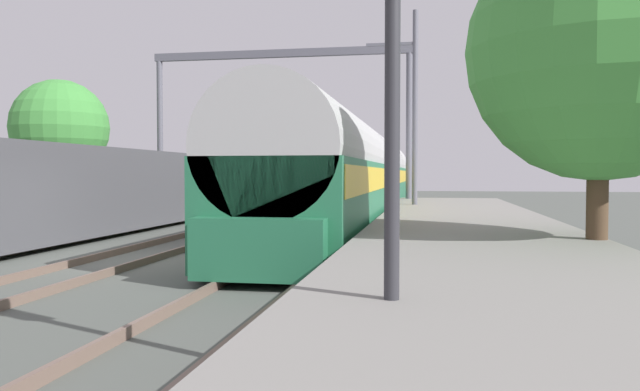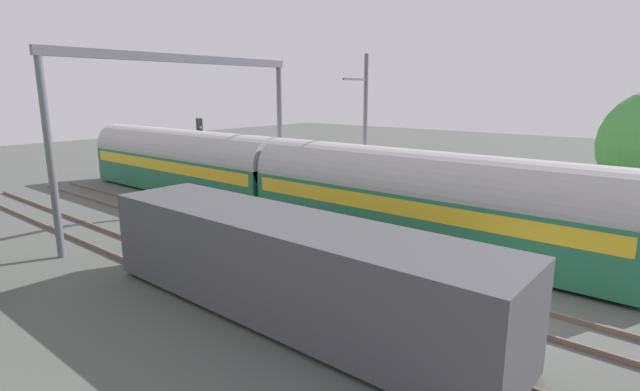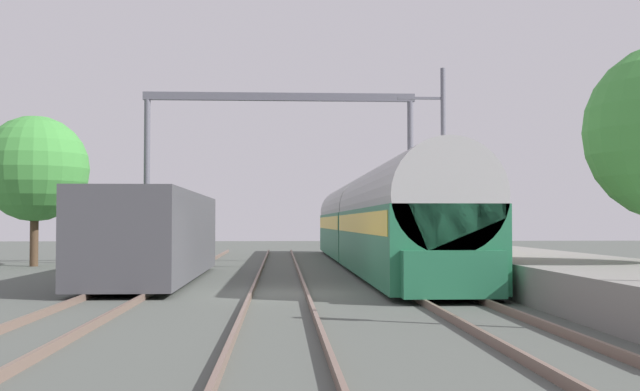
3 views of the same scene
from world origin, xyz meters
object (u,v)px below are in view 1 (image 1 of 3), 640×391
object	(u,v)px
railway_signal_near	(392,60)
catenary_gantry	(280,97)
freight_car	(85,191)
railway_signal_far	(412,158)
person_crossing	(387,198)
passenger_train	(361,175)

from	to	relation	value
railway_signal_near	catenary_gantry	world-z (taller)	catenary_gantry
freight_car	railway_signal_far	size ratio (longest dim) A/B	2.87
railway_signal_near	railway_signal_far	world-z (taller)	railway_signal_near
person_crossing	railway_signal_near	xyz separation A→B (m)	(1.40, -20.03, 2.02)
person_crossing	railway_signal_near	world-z (taller)	railway_signal_near
freight_car	catenary_gantry	world-z (taller)	catenary_gantry
passenger_train	freight_car	xyz separation A→B (m)	(-8.06, -8.41, -0.50)
freight_car	person_crossing	size ratio (longest dim) A/B	7.51
passenger_train	railway_signal_near	world-z (taller)	railway_signal_near
passenger_train	person_crossing	world-z (taller)	passenger_train
person_crossing	catenary_gantry	bearing A→B (deg)	40.98
freight_car	person_crossing	bearing A→B (deg)	37.85
catenary_gantry	passenger_train	bearing A→B (deg)	-22.72
freight_car	catenary_gantry	bearing A→B (deg)	68.23
passenger_train	catenary_gantry	xyz separation A→B (m)	(-4.03, 1.69, 3.66)
railway_signal_far	catenary_gantry	world-z (taller)	catenary_gantry
railway_signal_near	railway_signal_far	distance (m)	30.15
freight_car	person_crossing	world-z (taller)	freight_car
freight_car	railway_signal_near	bearing A→B (deg)	-50.16
person_crossing	catenary_gantry	size ratio (longest dim) A/B	0.14
railway_signal_far	railway_signal_near	bearing A→B (deg)	-88.66
passenger_train	catenary_gantry	size ratio (longest dim) A/B	2.64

